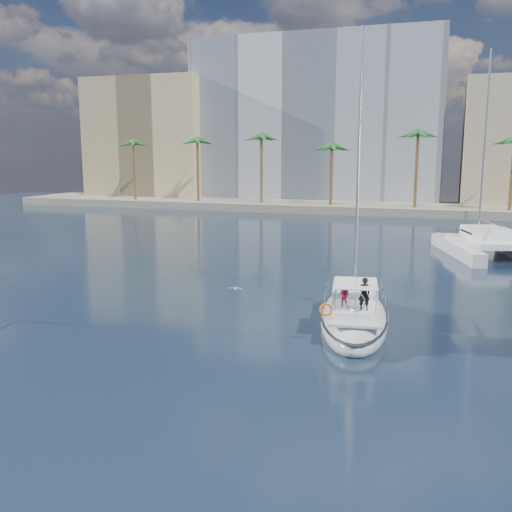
% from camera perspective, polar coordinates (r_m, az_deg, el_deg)
% --- Properties ---
extents(ground, '(160.00, 160.00, 0.00)m').
position_cam_1_polar(ground, '(30.44, -1.04, -6.91)').
color(ground, black).
rests_on(ground, ground).
extents(quay, '(120.00, 14.00, 1.20)m').
position_cam_1_polar(quay, '(89.35, 12.02, 4.74)').
color(quay, gray).
rests_on(quay, ground).
extents(building_modern, '(42.00, 16.00, 28.00)m').
position_cam_1_polar(building_modern, '(102.84, 6.24, 13.10)').
color(building_modern, silver).
rests_on(building_modern, ground).
extents(building_tan_left, '(22.00, 14.00, 22.00)m').
position_cam_1_polar(building_tan_left, '(109.38, -10.12, 11.26)').
color(building_tan_left, tan).
rests_on(building_tan_left, ground).
extents(palm_left, '(3.60, 3.60, 12.30)m').
position_cam_1_polar(palm_left, '(95.03, -9.26, 11.01)').
color(palm_left, brown).
rests_on(palm_left, ground).
extents(palm_centre, '(3.60, 3.60, 12.30)m').
position_cam_1_polar(palm_centre, '(84.98, 11.96, 11.01)').
color(palm_centre, brown).
rests_on(palm_centre, ground).
extents(main_sloop, '(5.15, 11.42, 16.36)m').
position_cam_1_polar(main_sloop, '(30.84, 9.78, -5.84)').
color(main_sloop, silver).
rests_on(main_sloop, ground).
extents(catamaran, '(9.28, 13.49, 17.87)m').
position_cam_1_polar(catamaran, '(54.33, 21.97, 1.28)').
color(catamaran, silver).
rests_on(catamaran, ground).
extents(seagull, '(0.97, 0.42, 0.18)m').
position_cam_1_polar(seagull, '(35.27, -2.05, -3.26)').
color(seagull, silver).
rests_on(seagull, ground).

